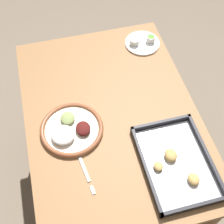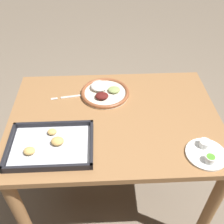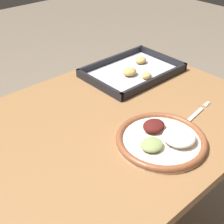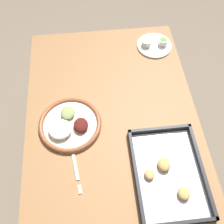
% 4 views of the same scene
% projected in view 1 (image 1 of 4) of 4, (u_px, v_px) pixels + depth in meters
% --- Properties ---
extents(ground_plane, '(8.00, 8.00, 0.00)m').
position_uv_depth(ground_plane, '(112.00, 181.00, 1.97)').
color(ground_plane, '#7A6B59').
extents(dining_table, '(1.04, 0.74, 0.76)m').
position_uv_depth(dining_table, '(111.00, 130.00, 1.45)').
color(dining_table, olive).
rests_on(dining_table, ground_plane).
extents(dinner_plate, '(0.26, 0.26, 0.05)m').
position_uv_depth(dinner_plate, '(71.00, 129.00, 1.28)').
color(dinner_plate, beige).
rests_on(dinner_plate, dining_table).
extents(fork, '(0.20, 0.04, 0.00)m').
position_uv_depth(fork, '(84.00, 168.00, 1.20)').
color(fork, silver).
rests_on(fork, dining_table).
extents(saucer_plate, '(0.18, 0.18, 0.04)m').
position_uv_depth(saucer_plate, '(142.00, 42.00, 1.58)').
color(saucer_plate, white).
rests_on(saucer_plate, dining_table).
extents(baking_tray, '(0.37, 0.26, 0.04)m').
position_uv_depth(baking_tray, '(176.00, 163.00, 1.20)').
color(baking_tray, black).
rests_on(baking_tray, dining_table).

